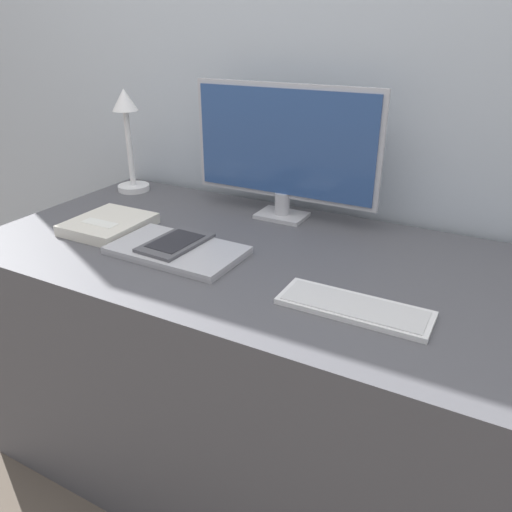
# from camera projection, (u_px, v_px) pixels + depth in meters

# --- Properties ---
(ground_plane) EXTENTS (10.00, 10.00, 0.00)m
(ground_plane) POSITION_uv_depth(u_px,v_px,m) (228.00, 485.00, 1.55)
(ground_plane) COLOR brown
(wall_back) EXTENTS (3.60, 0.05, 2.40)m
(wall_back) POSITION_uv_depth(u_px,v_px,m) (317.00, 61.00, 1.50)
(wall_back) COLOR #B2BCC6
(wall_back) RESTS_ON ground_plane
(desk) EXTENTS (1.49, 0.77, 0.75)m
(desk) POSITION_uv_depth(u_px,v_px,m) (249.00, 363.00, 1.50)
(desk) COLOR #4C4C51
(desk) RESTS_ON ground_plane
(monitor) EXTENTS (0.59, 0.11, 0.40)m
(monitor) POSITION_uv_depth(u_px,v_px,m) (284.00, 148.00, 1.48)
(monitor) COLOR #B7B7BC
(monitor) RESTS_ON desk
(keyboard) EXTENTS (0.33, 0.11, 0.01)m
(keyboard) POSITION_uv_depth(u_px,v_px,m) (354.00, 307.00, 1.06)
(keyboard) COLOR silver
(keyboard) RESTS_ON desk
(laptop) EXTENTS (0.35, 0.21, 0.02)m
(laptop) POSITION_uv_depth(u_px,v_px,m) (177.00, 250.00, 1.32)
(laptop) COLOR #A3A3A8
(laptop) RESTS_ON desk
(ereader) EXTENTS (0.13, 0.20, 0.01)m
(ereader) POSITION_uv_depth(u_px,v_px,m) (175.00, 243.00, 1.33)
(ereader) COLOR #4C4C51
(ereader) RESTS_ON laptop
(desk_lamp) EXTENTS (0.11, 0.11, 0.36)m
(desk_lamp) POSITION_uv_depth(u_px,v_px,m) (128.00, 131.00, 1.74)
(desk_lamp) COLOR white
(desk_lamp) RESTS_ON desk
(notebook) EXTENTS (0.20, 0.23, 0.03)m
(notebook) POSITION_uv_depth(u_px,v_px,m) (109.00, 224.00, 1.47)
(notebook) COLOR silver
(notebook) RESTS_ON desk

